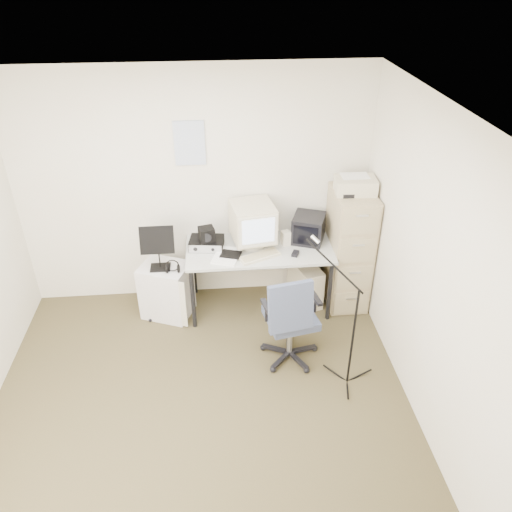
{
  "coord_description": "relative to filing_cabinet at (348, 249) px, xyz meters",
  "views": [
    {
      "loc": [
        0.19,
        -2.92,
        3.37
      ],
      "look_at": [
        0.55,
        0.95,
        0.95
      ],
      "focal_mm": 35.0,
      "sensor_mm": 36.0,
      "label": 1
    }
  ],
  "objects": [
    {
      "name": "music_stand",
      "position": [
        -1.96,
        -0.1,
        0.19
      ],
      "size": [
        0.38,
        0.29,
        0.49
      ],
      "primitive_type": "cube",
      "rotation": [
        0.0,
        0.0,
        -0.39
      ],
      "color": "black",
      "rests_on": "side_cart"
    },
    {
      "name": "wall_right",
      "position": [
        0.22,
        -1.48,
        0.6
      ],
      "size": [
        0.02,
        3.6,
        2.5
      ],
      "primitive_type": "cube",
      "color": "beige",
      "rests_on": "ground"
    },
    {
      "name": "desk_speaker",
      "position": [
        -0.67,
        0.02,
        0.16
      ],
      "size": [
        0.1,
        0.1,
        0.15
      ],
      "primitive_type": "cube",
      "rotation": [
        0.0,
        0.0,
        0.29
      ],
      "color": "beige",
      "rests_on": "desk"
    },
    {
      "name": "printer",
      "position": [
        0.0,
        0.01,
        0.73
      ],
      "size": [
        0.41,
        0.3,
        0.15
      ],
      "primitive_type": "cube",
      "rotation": [
        0.0,
        0.0,
        -0.08
      ],
      "color": "beige",
      "rests_on": "filing_cabinet"
    },
    {
      "name": "desk",
      "position": [
        -0.95,
        -0.03,
        -0.29
      ],
      "size": [
        1.5,
        0.7,
        0.73
      ],
      "primitive_type": "cube",
      "color": "#A4A696",
      "rests_on": "floor"
    },
    {
      "name": "headphones",
      "position": [
        -1.83,
        -0.18,
        -0.01
      ],
      "size": [
        0.18,
        0.18,
        0.03
      ],
      "primitive_type": "torus",
      "rotation": [
        0.0,
        0.0,
        -0.27
      ],
      "color": "black",
      "rests_on": "side_cart"
    },
    {
      "name": "crt_monitor",
      "position": [
        -1.01,
        0.05,
        0.31
      ],
      "size": [
        0.48,
        0.49,
        0.46
      ],
      "primitive_type": "cube",
      "rotation": [
        0.0,
        0.0,
        0.16
      ],
      "color": "beige",
      "rests_on": "desk"
    },
    {
      "name": "papers",
      "position": [
        -1.29,
        -0.17,
        0.09
      ],
      "size": [
        0.33,
        0.39,
        0.02
      ],
      "primitive_type": "cube",
      "rotation": [
        0.0,
        0.0,
        -0.31
      ],
      "color": "white",
      "rests_on": "desk"
    },
    {
      "name": "ceiling",
      "position": [
        -1.58,
        -1.48,
        1.85
      ],
      "size": [
        3.6,
        3.6,
        0.01
      ],
      "primitive_type": "cube",
      "color": "white",
      "rests_on": "ground"
    },
    {
      "name": "side_cart",
      "position": [
        -1.93,
        -0.08,
        -0.35
      ],
      "size": [
        0.59,
        0.53,
        0.59
      ],
      "primitive_type": "cube",
      "rotation": [
        0.0,
        0.0,
        -0.38
      ],
      "color": "silver",
      "rests_on": "floor"
    },
    {
      "name": "office_chair",
      "position": [
        -0.74,
        -0.87,
        -0.16
      ],
      "size": [
        0.67,
        0.67,
        0.98
      ],
      "primitive_type": "cube",
      "rotation": [
        0.0,
        0.0,
        0.2
      ],
      "color": "#31384A",
      "rests_on": "floor"
    },
    {
      "name": "wall_back",
      "position": [
        -1.58,
        0.32,
        0.6
      ],
      "size": [
        3.6,
        0.02,
        2.5
      ],
      "primitive_type": "cube",
      "color": "beige",
      "rests_on": "ground"
    },
    {
      "name": "floor",
      "position": [
        -1.58,
        -1.48,
        -0.66
      ],
      "size": [
        3.6,
        3.6,
        0.01
      ],
      "primitive_type": "cube",
      "color": "#3C3723",
      "rests_on": "ground"
    },
    {
      "name": "filing_cabinet",
      "position": [
        0.0,
        0.0,
        0.0
      ],
      "size": [
        0.4,
        0.6,
        1.3
      ],
      "primitive_type": "cube",
      "color": "tan",
      "rests_on": "floor"
    },
    {
      "name": "wall_calendar",
      "position": [
        -1.6,
        0.31,
        1.1
      ],
      "size": [
        0.3,
        0.02,
        0.44
      ],
      "primitive_type": "cube",
      "color": "white",
      "rests_on": "wall_back"
    },
    {
      "name": "radio_receiver",
      "position": [
        -1.49,
        0.04,
        0.13
      ],
      "size": [
        0.37,
        0.29,
        0.1
      ],
      "primitive_type": "cube",
      "rotation": [
        0.0,
        0.0,
        -0.13
      ],
      "color": "black",
      "rests_on": "desk"
    },
    {
      "name": "radio_speaker",
      "position": [
        -1.48,
        0.0,
        0.25
      ],
      "size": [
        0.18,
        0.17,
        0.15
      ],
      "primitive_type": "cube",
      "rotation": [
        0.0,
        0.0,
        0.24
      ],
      "color": "black",
      "rests_on": "radio_receiver"
    },
    {
      "name": "mouse",
      "position": [
        -0.6,
        -0.19,
        0.1
      ],
      "size": [
        0.1,
        0.12,
        0.03
      ],
      "primitive_type": "cube",
      "rotation": [
        0.0,
        0.0,
        -0.41
      ],
      "color": "black",
      "rests_on": "desk"
    },
    {
      "name": "mic_stand",
      "position": [
        -0.26,
        -1.23,
        0.02
      ],
      "size": [
        0.03,
        0.03,
        1.33
      ],
      "primitive_type": "cylinder",
      "rotation": [
        0.0,
        0.0,
        2.42
      ],
      "color": "black",
      "rests_on": "floor"
    },
    {
      "name": "pc_tower",
      "position": [
        -0.44,
        0.02,
        -0.42
      ],
      "size": [
        0.34,
        0.53,
        0.46
      ],
      "primitive_type": "cube",
      "rotation": [
        0.0,
        0.0,
        0.27
      ],
      "color": "beige",
      "rests_on": "floor"
    },
    {
      "name": "crt_tv",
      "position": [
        -0.42,
        0.09,
        0.22
      ],
      "size": [
        0.41,
        0.42,
        0.28
      ],
      "primitive_type": "cube",
      "rotation": [
        0.0,
        0.0,
        -0.36
      ],
      "color": "black",
      "rests_on": "desk"
    },
    {
      "name": "keyboard",
      "position": [
        -0.96,
        -0.21,
        0.09
      ],
      "size": [
        0.44,
        0.31,
        0.02
      ],
      "primitive_type": "cube",
      "rotation": [
        0.0,
        0.0,
        0.42
      ],
      "color": "beige",
      "rests_on": "desk"
    }
  ]
}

